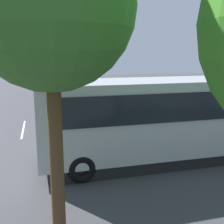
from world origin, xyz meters
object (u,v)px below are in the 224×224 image
object	(u,v)px
tour_bus	(159,121)
parked_motorcycle_silver	(112,135)
spectator_left	(159,118)
parked_motorcycle_dark	(61,139)
spectator_right	(114,120)
spectator_centre	(135,119)
spectator_far_left	(183,116)
spectator_far_right	(90,123)
stunt_motorcycle	(72,107)
traffic_cone	(111,120)

from	to	relation	value
tour_bus	parked_motorcycle_silver	world-z (taller)	tour_bus
tour_bus	spectator_left	size ratio (longest dim) A/B	5.66
parked_motorcycle_silver	parked_motorcycle_dark	world-z (taller)	same
spectator_left	spectator_right	world-z (taller)	spectator_right
spectator_centre	parked_motorcycle_silver	world-z (taller)	spectator_centre
spectator_left	parked_motorcycle_dark	size ratio (longest dim) A/B	0.82
parked_motorcycle_dark	spectator_left	bearing A→B (deg)	-170.40
spectator_right	tour_bus	bearing A→B (deg)	109.00
spectator_left	spectator_centre	world-z (taller)	spectator_centre
spectator_far_left	spectator_left	xyz separation A→B (m)	(1.26, -0.14, -0.08)
spectator_far_right	stunt_motorcycle	xyz separation A→B (m)	(0.49, -4.02, 0.04)
spectator_right	parked_motorcycle_silver	bearing A→B (deg)	69.56
spectator_right	stunt_motorcycle	bearing A→B (deg)	-65.56
parked_motorcycle_dark	spectator_right	bearing A→B (deg)	-162.07
spectator_far_left	spectator_centre	distance (m)	2.59
spectator_far_right	spectator_centre	bearing A→B (deg)	-177.65
tour_bus	parked_motorcycle_silver	xyz separation A→B (m)	(1.34, -2.38, -1.16)
traffic_cone	parked_motorcycle_dark	bearing A→B (deg)	50.65
spectator_centre	traffic_cone	world-z (taller)	spectator_centre
tour_bus	spectator_left	world-z (taller)	tour_bus
stunt_motorcycle	spectator_left	bearing A→B (deg)	136.84
tour_bus	stunt_motorcycle	distance (m)	7.44
spectator_centre	stunt_motorcycle	world-z (taller)	stunt_motorcycle
spectator_centre	parked_motorcycle_dark	xyz separation A→B (m)	(3.63, 0.70, -0.59)
parked_motorcycle_dark	traffic_cone	size ratio (longest dim) A/B	3.22
spectator_left	spectator_far_right	bearing A→B (deg)	3.68
spectator_centre	parked_motorcycle_silver	distance (m)	1.51
spectator_far_right	parked_motorcycle_silver	size ratio (longest dim) A/B	0.82
spectator_centre	traffic_cone	size ratio (longest dim) A/B	2.85
spectator_far_left	stunt_motorcycle	distance (m)	6.60
spectator_far_right	stunt_motorcycle	bearing A→B (deg)	-83.10
tour_bus	spectator_far_right	bearing A→B (deg)	-51.22
tour_bus	traffic_cone	size ratio (longest dim) A/B	14.96
parked_motorcycle_dark	traffic_cone	xyz separation A→B (m)	(-3.13, -3.81, -0.18)
spectator_far_left	traffic_cone	xyz separation A→B (m)	(3.09, -3.12, -0.76)
traffic_cone	spectator_right	bearing A→B (deg)	80.44
parked_motorcycle_dark	spectator_far_left	bearing A→B (deg)	-173.64
spectator_right	stunt_motorcycle	distance (m)	4.15
spectator_far_right	traffic_cone	world-z (taller)	spectator_far_right
spectator_right	spectator_far_right	size ratio (longest dim) A/B	1.01
spectator_centre	spectator_left	bearing A→B (deg)	-174.08
spectator_right	spectator_left	bearing A→B (deg)	179.68
spectator_left	spectator_right	xyz separation A→B (m)	(2.32, -0.01, 0.02)
spectator_far_left	spectator_left	size ratio (longest dim) A/B	1.06
spectator_right	traffic_cone	size ratio (longest dim) A/B	2.69
spectator_far_right	stunt_motorcycle	distance (m)	4.05
spectator_far_left	spectator_far_right	xyz separation A→B (m)	(4.82, 0.08, -0.07)
spectator_right	parked_motorcycle_silver	world-z (taller)	spectator_right
spectator_centre	parked_motorcycle_silver	bearing A→B (deg)	24.13
spectator_left	spectator_centre	xyz separation A→B (m)	(1.32, 0.14, 0.09)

